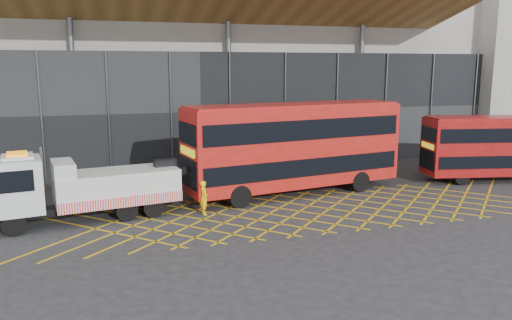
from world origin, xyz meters
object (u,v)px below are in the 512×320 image
object	(u,v)px
bus_towed	(294,144)
worker	(204,198)
bus_second	(504,145)
recovery_truck	(81,187)

from	to	relation	value
bus_towed	worker	distance (m)	6.42
worker	bus_second	bearing A→B (deg)	-86.77
recovery_truck	bus_second	size ratio (longest dim) A/B	0.98
bus_second	worker	size ratio (longest dim) A/B	6.16
bus_second	worker	distance (m)	19.39
bus_second	worker	world-z (taller)	bus_second
bus_towed	bus_second	distance (m)	13.70
bus_towed	bus_second	xyz separation A→B (m)	(13.67, -0.55, -0.56)
recovery_truck	bus_towed	bearing A→B (deg)	0.02
bus_second	worker	bearing A→B (deg)	-163.34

